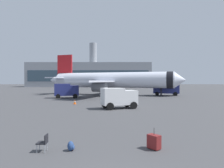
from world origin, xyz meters
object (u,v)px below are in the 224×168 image
at_px(service_truck, 66,90).
at_px(traveller_backpack, 71,146).
at_px(cargo_van, 119,97).
at_px(airplane_at_gate, 111,80).
at_px(rolling_suitcase, 154,142).
at_px(safety_cone_near, 75,102).
at_px(fuel_truck, 166,88).
at_px(safety_cone_mid, 110,92).
at_px(gate_chair, 44,142).

bearing_deg(service_truck, traveller_backpack, -76.58).
bearing_deg(cargo_van, service_truck, 123.10).
xyz_separation_m(airplane_at_gate, rolling_suitcase, (2.67, -40.31, -3.27)).
relative_size(airplane_at_gate, safety_cone_near, 53.32).
xyz_separation_m(service_truck, fuel_truck, (22.25, 7.59, 0.16)).
xyz_separation_m(cargo_van, traveller_backpack, (-2.81, -15.58, -1.22)).
distance_m(fuel_truck, safety_cone_near, 26.25).
relative_size(safety_cone_near, traveller_backpack, 1.36).
height_order(safety_cone_mid, rolling_suitcase, rolling_suitcase).
bearing_deg(airplane_at_gate, traveller_backpack, -92.19).
relative_size(cargo_van, rolling_suitcase, 4.37).
distance_m(traveller_backpack, gate_chair, 1.36).
bearing_deg(fuel_truck, traveller_backpack, -110.75).
relative_size(cargo_van, gate_chair, 5.59).
bearing_deg(safety_cone_mid, gate_chair, -93.14).
height_order(airplane_at_gate, safety_cone_mid, airplane_at_gate).
relative_size(rolling_suitcase, gate_chair, 1.28).
height_order(airplane_at_gate, fuel_truck, airplane_at_gate).
bearing_deg(safety_cone_near, service_truck, 109.11).
height_order(service_truck, rolling_suitcase, service_truck).
relative_size(safety_cone_near, rolling_suitcase, 0.59).
height_order(fuel_truck, gate_chair, fuel_truck).
relative_size(airplane_at_gate, traveller_backpack, 72.53).
bearing_deg(traveller_backpack, cargo_van, 79.76).
height_order(service_truck, fuel_truck, fuel_truck).
height_order(service_truck, traveller_backpack, service_truck).
distance_m(fuel_truck, cargo_van, 26.27).
height_order(cargo_van, gate_chair, cargo_van).
distance_m(fuel_truck, rolling_suitcase, 40.14).
xyz_separation_m(service_truck, safety_cone_near, (3.83, -11.06, -1.29)).
bearing_deg(gate_chair, rolling_suitcase, 4.08).
bearing_deg(rolling_suitcase, fuel_truck, 74.77).
relative_size(fuel_truck, rolling_suitcase, 5.76).
height_order(cargo_van, safety_cone_near, cargo_van).
bearing_deg(safety_cone_near, safety_cone_mid, 79.02).
height_order(fuel_truck, cargo_van, fuel_truck).
relative_size(service_truck, safety_cone_near, 7.93).
height_order(airplane_at_gate, rolling_suitcase, airplane_at_gate).
distance_m(safety_cone_near, traveller_backpack, 20.65).
xyz_separation_m(airplane_at_gate, safety_cone_near, (-5.21, -20.26, -3.33)).
bearing_deg(fuel_truck, cargo_van, -117.06).
bearing_deg(fuel_truck, safety_cone_mid, 155.69).
bearing_deg(traveller_backpack, airplane_at_gate, 87.81).
bearing_deg(cargo_van, rolling_suitcase, -84.73).
distance_m(service_truck, rolling_suitcase, 33.27).
bearing_deg(cargo_van, safety_cone_mid, 93.21).
distance_m(fuel_truck, gate_chair, 42.31).
relative_size(service_truck, rolling_suitcase, 4.71).
distance_m(rolling_suitcase, traveller_backpack, 4.24).
xyz_separation_m(cargo_van, safety_cone_near, (-6.47, 4.74, -1.13)).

